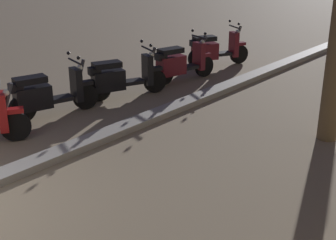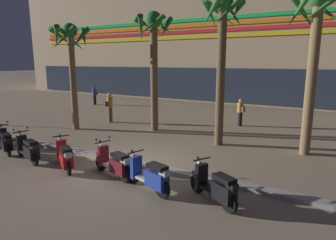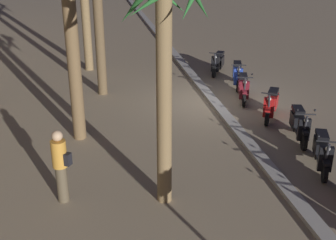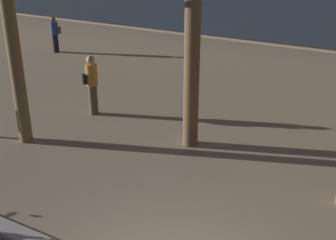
% 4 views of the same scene
% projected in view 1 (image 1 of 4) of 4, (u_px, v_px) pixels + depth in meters
% --- Properties ---
extents(scooter_maroon_mid_centre, '(1.64, 0.95, 1.17)m').
position_uv_depth(scooter_maroon_mid_centre, '(214.00, 50.00, 12.70)').
color(scooter_maroon_mid_centre, black).
rests_on(scooter_maroon_mid_centre, ground).
extents(scooter_maroon_lead_nearest, '(1.74, 0.71, 1.17)m').
position_uv_depth(scooter_maroon_lead_nearest, '(180.00, 63.00, 11.33)').
color(scooter_maroon_lead_nearest, black).
rests_on(scooter_maroon_lead_nearest, ground).
extents(scooter_black_mid_front, '(1.74, 0.89, 1.17)m').
position_uv_depth(scooter_black_mid_front, '(121.00, 78.00, 10.20)').
color(scooter_black_mid_front, black).
rests_on(scooter_black_mid_front, ground).
extents(scooter_black_second_in_line, '(1.78, 0.75, 1.17)m').
position_uv_depth(scooter_black_second_in_line, '(47.00, 94.00, 9.09)').
color(scooter_black_second_in_line, black).
rests_on(scooter_black_second_in_line, ground).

